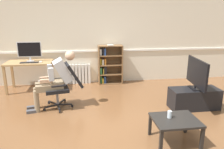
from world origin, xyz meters
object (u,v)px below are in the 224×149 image
keyboard (29,62)px  person_seated (55,78)px  tv_stand (194,98)px  drinking_glass (170,114)px  computer_mouse (41,62)px  office_chair (65,83)px  imac_monitor (29,50)px  coffee_table (175,122)px  bookshelf (108,65)px  tv_screen (197,73)px  computer_desk (29,66)px  radiator (78,74)px

keyboard → person_seated: person_seated is taller
tv_stand → drinking_glass: (-1.01, -1.09, 0.23)m
computer_mouse → office_chair: (0.65, -1.08, -0.25)m
imac_monitor → coffee_table: (2.69, -2.89, -0.71)m
person_seated → drinking_glass: bearing=39.2°
imac_monitor → bookshelf: 2.12m
person_seated → tv_screen: 2.90m
keyboard → coffee_table: (2.67, -2.67, -0.43)m
computer_desk → imac_monitor: (0.02, 0.08, 0.40)m
keyboard → radiator: keyboard is taller
keyboard → bookshelf: (2.03, 0.43, -0.22)m
imac_monitor → person_seated: (0.76, -1.32, -0.40)m
computer_desk → radiator: (1.21, 0.39, -0.36)m
imac_monitor → bookshelf: bearing=5.9°
keyboard → imac_monitor: bearing=95.0°
computer_desk → computer_mouse: 0.36m
office_chair → drinking_glass: 2.29m
computer_mouse → tv_stand: size_ratio=0.10×
keyboard → bookshelf: 2.09m
imac_monitor → radiator: (1.19, 0.31, -0.76)m
tv_stand → tv_screen: size_ratio=1.06×
person_seated → tv_stand: (2.86, -0.43, -0.43)m
person_seated → coffee_table: bearing=39.3°
tv_stand → bookshelf: bearing=128.6°
bookshelf → tv_stand: (1.56, -1.96, -0.33)m
computer_mouse → radiator: (0.90, 0.51, -0.49)m
bookshelf → person_seated: size_ratio=0.93×
person_seated → radiator: bearing=153.7°
computer_desk → coffee_table: bearing=-46.1°
imac_monitor → drinking_glass: (2.61, -2.83, -0.60)m
tv_stand → computer_mouse: bearing=155.1°
imac_monitor → radiator: bearing=14.7°
coffee_table → radiator: bearing=115.1°
keyboard → person_seated: 1.33m
imac_monitor → computer_mouse: imac_monitor is taller
radiator → drinking_glass: (1.42, -3.15, 0.16)m
person_seated → drinking_glass: (1.85, -1.52, -0.20)m
computer_desk → tv_screen: size_ratio=1.19×
bookshelf → computer_desk: bearing=-172.0°
keyboard → person_seated: size_ratio=0.36×
computer_desk → computer_mouse: bearing=-21.2°
tv_screen → bookshelf: bearing=45.7°
computer_desk → keyboard: keyboard is taller
tv_screen → computer_desk: bearing=72.5°
imac_monitor → radiator: size_ratio=0.85×
tv_stand → coffee_table: 1.48m
keyboard → computer_desk: bearing=106.1°
computer_desk → tv_stand: computer_desk is taller
bookshelf → person_seated: bearing=-130.3°
radiator → office_chair: size_ratio=0.74×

